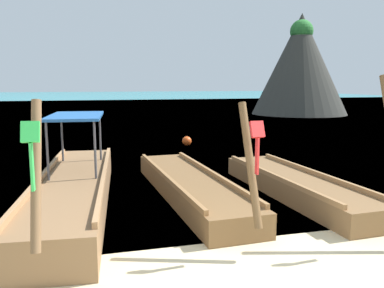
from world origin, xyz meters
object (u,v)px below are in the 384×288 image
(longtail_boat_blue_ribbon, at_px, (296,186))
(mooring_buoy_near, at_px, (187,141))
(karst_rock, at_px, (299,65))
(longtail_boat_red_ribbon, at_px, (190,186))
(mooring_buoy_far, at_px, (253,129))
(longtail_boat_green_ribbon, at_px, (74,190))

(longtail_boat_blue_ribbon, distance_m, mooring_buoy_near, 7.95)
(karst_rock, bearing_deg, mooring_buoy_near, -132.78)
(longtail_boat_red_ribbon, xyz_separation_m, mooring_buoy_far, (6.12, 10.37, -0.00))
(longtail_boat_blue_ribbon, bearing_deg, mooring_buoy_far, 71.11)
(longtail_boat_red_ribbon, bearing_deg, longtail_boat_green_ribbon, -178.26)
(longtail_boat_green_ribbon, height_order, longtail_boat_red_ribbon, longtail_boat_green_ribbon)
(longtail_boat_blue_ribbon, xyz_separation_m, mooring_buoy_far, (3.75, 10.95, -0.01))
(karst_rock, distance_m, mooring_buoy_far, 15.00)
(longtail_boat_red_ribbon, distance_m, mooring_buoy_near, 7.56)
(longtail_boat_red_ribbon, bearing_deg, karst_rock, 55.18)
(mooring_buoy_near, height_order, mooring_buoy_far, mooring_buoy_far)
(karst_rock, xyz_separation_m, mooring_buoy_far, (-9.01, -11.38, -3.80))
(longtail_boat_blue_ribbon, bearing_deg, longtail_boat_red_ribbon, 166.14)
(mooring_buoy_near, bearing_deg, longtail_boat_red_ribbon, -103.76)
(longtail_boat_red_ribbon, relative_size, mooring_buoy_far, 13.30)
(karst_rock, bearing_deg, mooring_buoy_far, -128.37)
(karst_rock, bearing_deg, longtail_boat_green_ribbon, -128.97)
(karst_rock, relative_size, mooring_buoy_near, 21.06)
(longtail_boat_red_ribbon, distance_m, karst_rock, 26.76)
(longtail_boat_blue_ribbon, distance_m, mooring_buoy_far, 11.58)
(mooring_buoy_far, bearing_deg, longtail_boat_blue_ribbon, -108.89)
(longtail_boat_green_ribbon, bearing_deg, karst_rock, 51.03)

